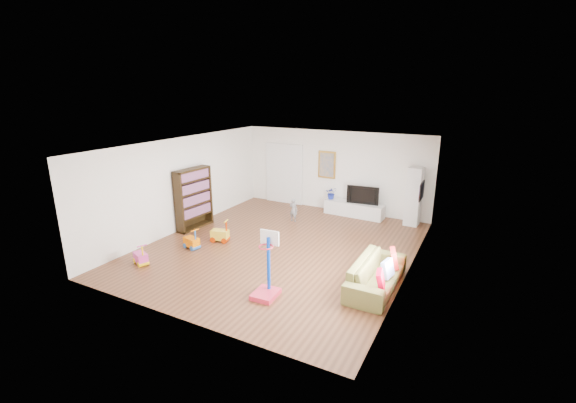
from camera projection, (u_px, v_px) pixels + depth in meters
The scene contains 25 objects.
floor at pixel (281, 247), 10.15m from camera, with size 6.50×7.50×0.00m, color brown.
ceiling at pixel (280, 145), 9.39m from camera, with size 6.50×7.50×0.00m, color white.
wall_back at pixel (334, 171), 12.96m from camera, with size 6.50×0.00×2.70m, color white.
wall_front at pixel (176, 251), 6.59m from camera, with size 6.50×0.00×2.70m, color silver.
wall_left at pixel (183, 184), 11.22m from camera, with size 0.00×7.50×2.70m, color white.
wall_right at pixel (412, 217), 8.32m from camera, with size 0.00×7.50×2.70m, color silver.
navy_accent at pixel (424, 181), 9.38m from camera, with size 0.01×3.20×1.70m, color black.
olive_wainscot at pixel (419, 233), 9.76m from camera, with size 0.01×3.20×1.00m, color brown.
doorway at pixel (284, 174), 13.86m from camera, with size 1.45×0.06×2.10m, color white.
painting_back at pixel (327, 165), 12.98m from camera, with size 0.62×0.06×0.92m, color gold.
artwork_right at pixel (422, 191), 9.66m from camera, with size 0.04×0.56×0.46m, color #7F3F8C.
media_console at pixel (354, 209), 12.59m from camera, with size 1.95×0.49×0.46m, color silver.
tall_cabinet at pixel (414, 197), 11.58m from camera, with size 0.42×0.42×1.79m, color white.
bookshelf at pixel (194, 199), 11.34m from camera, with size 0.32×1.24×1.81m, color black.
sofa at pixel (376, 274), 8.03m from camera, with size 2.08×0.81×0.61m, color olive.
basketball_hoop at pixel (265, 266), 7.55m from camera, with size 0.47×0.57×1.35m, color #CE2640.
ride_on_yellow at pixel (220, 231), 10.44m from camera, with size 0.46×0.29×0.61m, color gold.
ride_on_orange at pixel (191, 238), 10.00m from camera, with size 0.42×0.26×0.55m, color #E36B00.
ride_on_pink at pixel (140, 254), 9.09m from camera, with size 0.40×0.25×0.53m, color #D93A9A.
child at pixel (293, 210), 12.03m from camera, with size 0.27×0.18×0.74m, color slate.
tv at pixel (363, 194), 12.36m from camera, with size 1.03×0.14×0.59m, color black.
vase_plant at pixel (332, 193), 12.87m from camera, with size 0.37×0.32×0.41m, color navy.
pillow_left at pixel (381, 280), 7.39m from camera, with size 0.10×0.37×0.37m, color #B4001F.
pillow_center at pixel (388, 269), 7.87m from camera, with size 0.10×0.36×0.36m, color silver.
pillow_right at pixel (394, 258), 8.36m from camera, with size 0.10×0.40×0.40m, color red.
Camera 1 is at (4.53, -8.24, 4.02)m, focal length 24.00 mm.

